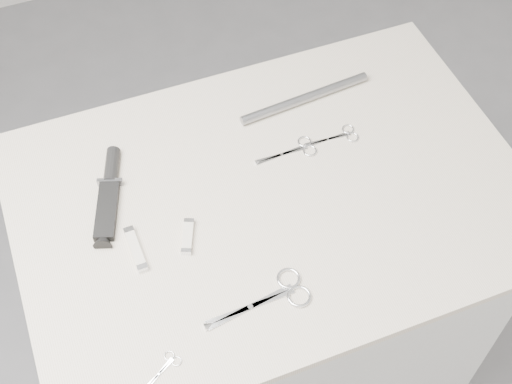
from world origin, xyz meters
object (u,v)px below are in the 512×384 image
object	(u,v)px
plinth	(269,305)
tiny_scissors	(165,367)
pocket_knife_b	(188,237)
metal_rail	(305,98)
sheathed_knife	(109,190)
large_shears	(278,294)
embroidery_scissors_b	(340,136)
embroidery_scissors_a	(296,150)
pocket_knife_a	(136,249)

from	to	relation	value
plinth	tiny_scissors	bearing A→B (deg)	-138.34
pocket_knife_b	metal_rail	xyz separation A→B (m)	(0.34, 0.24, 0.01)
sheathed_knife	large_shears	bearing A→B (deg)	-126.48
sheathed_knife	metal_rail	size ratio (longest dim) A/B	0.71
plinth	embroidery_scissors_b	size ratio (longest dim) A/B	7.88
embroidery_scissors_a	sheathed_knife	bearing A→B (deg)	173.49
sheathed_knife	pocket_knife_b	distance (m)	0.19
pocket_knife_a	pocket_knife_b	size ratio (longest dim) A/B	1.31
embroidery_scissors_a	metal_rail	size ratio (longest dim) A/B	0.43
tiny_scissors	metal_rail	xyz separation A→B (m)	(0.46, 0.47, 0.01)
plinth	pocket_knife_b	world-z (taller)	pocket_knife_b
plinth	embroidery_scissors_a	bearing A→B (deg)	44.23
embroidery_scissors_b	embroidery_scissors_a	bearing A→B (deg)	-177.52
large_shears	pocket_knife_b	world-z (taller)	pocket_knife_b
metal_rail	pocket_knife_b	bearing A→B (deg)	-144.77
embroidery_scissors_a	large_shears	bearing A→B (deg)	-120.02
plinth	large_shears	xyz separation A→B (m)	(-0.07, -0.21, 0.47)
sheathed_knife	plinth	bearing A→B (deg)	-92.26
embroidery_scissors_b	pocket_knife_a	distance (m)	0.48
large_shears	pocket_knife_b	size ratio (longest dim) A/B	2.57
metal_rail	embroidery_scissors_a	bearing A→B (deg)	-120.51
plinth	embroidery_scissors_b	distance (m)	0.51
embroidery_scissors_b	sheathed_knife	world-z (taller)	sheathed_knife
large_shears	pocket_knife_a	distance (m)	0.28
embroidery_scissors_b	tiny_scissors	xyz separation A→B (m)	(-0.49, -0.35, -0.00)
tiny_scissors	pocket_knife_a	size ratio (longest dim) A/B	0.77
large_shears	tiny_scissors	size ratio (longest dim) A/B	2.57
pocket_knife_b	embroidery_scissors_b	bearing A→B (deg)	-48.69
pocket_knife_a	large_shears	bearing A→B (deg)	-131.70
embroidery_scissors_a	embroidery_scissors_b	bearing A→B (deg)	-0.58
plinth	pocket_knife_a	size ratio (longest dim) A/B	9.11
embroidery_scissors_a	sheathed_knife	size ratio (longest dim) A/B	0.60
embroidery_scissors_a	pocket_knife_b	distance (m)	0.30
sheathed_knife	tiny_scissors	bearing A→B (deg)	-161.09
embroidery_scissors_a	embroidery_scissors_b	distance (m)	0.10
embroidery_scissors_a	metal_rail	world-z (taller)	metal_rail
large_shears	tiny_scissors	distance (m)	0.23
embroidery_scissors_b	metal_rail	xyz separation A→B (m)	(-0.03, 0.12, 0.01)
embroidery_scissors_a	pocket_knife_b	xyz separation A→B (m)	(-0.27, -0.12, 0.00)
tiny_scissors	sheathed_knife	bearing A→B (deg)	58.05
metal_rail	plinth	bearing A→B (deg)	-127.58
tiny_scissors	sheathed_knife	world-z (taller)	sheathed_knife
embroidery_scissors_a	sheathed_knife	xyz separation A→B (m)	(-0.38, 0.03, 0.01)
large_shears	plinth	bearing A→B (deg)	65.48
plinth	embroidery_scissors_b	world-z (taller)	embroidery_scissors_b
large_shears	embroidery_scissors_a	xyz separation A→B (m)	(0.16, 0.29, -0.00)
tiny_scissors	sheathed_knife	distance (m)	0.39
embroidery_scissors_a	embroidery_scissors_b	world-z (taller)	same
tiny_scissors	embroidery_scissors_b	bearing A→B (deg)	4.63
sheathed_knife	pocket_knife_a	size ratio (longest dim) A/B	2.16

